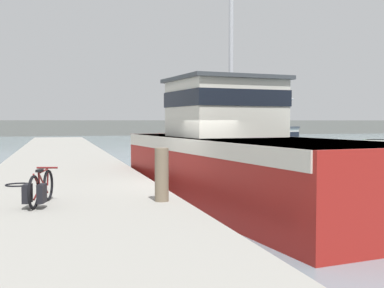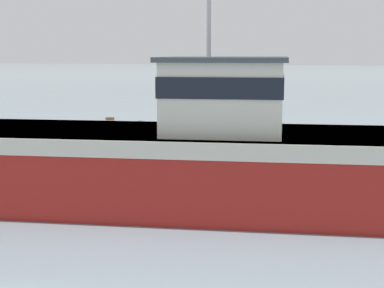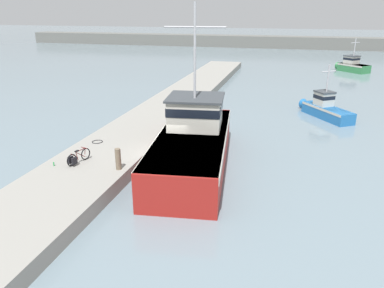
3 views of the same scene
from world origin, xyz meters
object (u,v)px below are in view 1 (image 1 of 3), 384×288
bicycle_touring (39,189)px  mooring_post (162,175)px  boat_red_outer (289,150)px  fishing_boat_main (237,156)px  boat_green_anchored (225,135)px

bicycle_touring → mooring_post: size_ratio=1.45×
boat_red_outer → fishing_boat_main: bearing=-157.8°
boat_green_anchored → boat_red_outer: bearing=-146.3°
boat_red_outer → bicycle_touring: boat_red_outer is taller
mooring_post → boat_red_outer: bearing=55.0°
boat_green_anchored → boat_red_outer: size_ratio=0.84×
fishing_boat_main → boat_green_anchored: 41.01m
fishing_boat_main → bicycle_touring: size_ratio=8.30×
fishing_boat_main → boat_red_outer: (8.14, 12.45, -0.65)m
boat_green_anchored → bicycle_touring: (-19.07, -42.23, 0.21)m
boat_green_anchored → mooring_post: bearing=-156.2°
boat_red_outer → mooring_post: boat_red_outer is taller
boat_green_anchored → bicycle_touring: boat_green_anchored is taller
bicycle_touring → mooring_post: (2.49, -0.10, 0.23)m
fishing_boat_main → boat_red_outer: fishing_boat_main is taller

